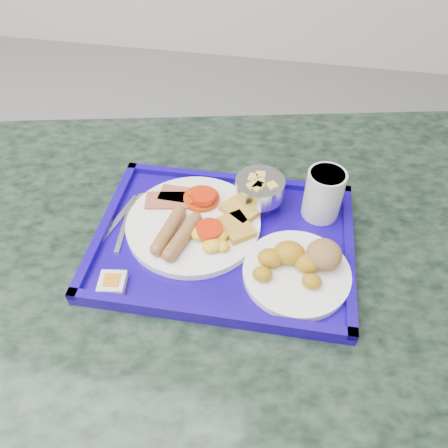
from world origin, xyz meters
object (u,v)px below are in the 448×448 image
(tray, at_px, (224,241))
(bread_plate, at_px, (300,266))
(juice_cup, at_px, (324,193))
(table, at_px, (211,303))
(main_plate, at_px, (197,223))
(fruit_bowl, at_px, (260,189))

(tray, xyz_separation_m, bread_plate, (0.14, -0.05, 0.02))
(juice_cup, bearing_deg, table, -152.60)
(main_plate, bearing_deg, juice_cup, 19.76)
(tray, xyz_separation_m, fruit_bowl, (0.05, 0.10, 0.05))
(tray, height_order, fruit_bowl, fruit_bowl)
(table, bearing_deg, tray, 5.43)
(main_plate, bearing_deg, fruit_bowl, 37.78)
(bread_plate, xyz_separation_m, juice_cup, (0.03, 0.15, 0.03))
(tray, xyz_separation_m, main_plate, (-0.05, 0.02, 0.02))
(main_plate, bearing_deg, bread_plate, -19.91)
(main_plate, xyz_separation_m, juice_cup, (0.22, 0.08, 0.04))
(bread_plate, height_order, fruit_bowl, fruit_bowl)
(table, height_order, tray, tray)
(tray, distance_m, fruit_bowl, 0.12)
(juice_cup, bearing_deg, main_plate, -160.24)
(fruit_bowl, bearing_deg, main_plate, -142.22)
(bread_plate, bearing_deg, main_plate, 160.09)
(fruit_bowl, bearing_deg, bread_plate, -59.66)
(juice_cup, bearing_deg, tray, -149.56)
(tray, bearing_deg, main_plate, 161.00)
(tray, height_order, bread_plate, bread_plate)
(tray, height_order, juice_cup, juice_cup)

